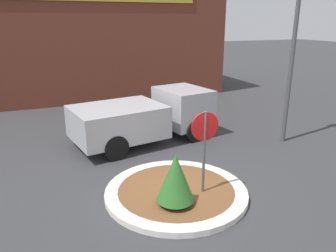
% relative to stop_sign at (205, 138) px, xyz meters
% --- Properties ---
extents(ground_plane, '(120.00, 120.00, 0.00)m').
position_rel_stop_sign_xyz_m(ground_plane, '(-0.62, 0.36, -1.67)').
color(ground_plane, '#38383A').
extents(traffic_island, '(3.87, 3.87, 0.16)m').
position_rel_stop_sign_xyz_m(traffic_island, '(-0.62, 0.36, -1.59)').
color(traffic_island, silver).
rests_on(traffic_island, ground_plane).
extents(stop_sign, '(0.76, 0.07, 2.39)m').
position_rel_stop_sign_xyz_m(stop_sign, '(0.00, 0.00, 0.00)').
color(stop_sign, '#4C4C51').
rests_on(stop_sign, ground_plane).
extents(island_shrub, '(0.95, 0.95, 1.33)m').
position_rel_stop_sign_xyz_m(island_shrub, '(-0.93, -0.31, -0.78)').
color(island_shrub, brown).
rests_on(island_shrub, traffic_island).
extents(utility_truck, '(5.72, 3.26, 1.90)m').
position_rel_stop_sign_xyz_m(utility_truck, '(-0.09, 4.67, -0.65)').
color(utility_truck, '#B2B2B7').
rests_on(utility_truck, ground_plane).
extents(storefront_building, '(15.44, 6.07, 6.76)m').
position_rel_stop_sign_xyz_m(storefront_building, '(-0.32, 14.52, 1.71)').
color(storefront_building, brown).
rests_on(storefront_building, ground_plane).
extents(light_pole, '(0.70, 0.30, 6.49)m').
position_rel_stop_sign_xyz_m(light_pole, '(4.94, 2.66, 2.13)').
color(light_pole, '#4C4C51').
rests_on(light_pole, ground_plane).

